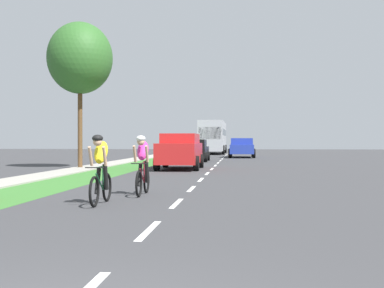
# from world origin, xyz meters

# --- Properties ---
(ground_plane) EXTENTS (120.00, 120.00, 0.00)m
(ground_plane) POSITION_xyz_m (0.00, 20.00, 0.00)
(ground_plane) COLOR #38383A
(grass_verge) EXTENTS (2.13, 70.00, 0.01)m
(grass_verge) POSITION_xyz_m (-4.60, 20.00, 0.00)
(grass_verge) COLOR #38722D
(grass_verge) RESTS_ON ground_plane
(sidewalk_concrete) EXTENTS (1.61, 70.00, 0.10)m
(sidewalk_concrete) POSITION_xyz_m (-6.47, 20.00, 0.00)
(sidewalk_concrete) COLOR #9E998E
(sidewalk_concrete) RESTS_ON ground_plane
(lane_markings_center) EXTENTS (0.12, 54.30, 0.01)m
(lane_markings_center) POSITION_xyz_m (0.00, 24.00, 0.00)
(lane_markings_center) COLOR white
(lane_markings_center) RESTS_ON ground_plane
(cyclist_lead) EXTENTS (0.42, 1.72, 1.58)m
(cyclist_lead) POSITION_xyz_m (-1.69, 7.90, 0.81)
(cyclist_lead) COLOR black
(cyclist_lead) RESTS_ON ground_plane
(cyclist_trailing) EXTENTS (0.42, 1.72, 1.58)m
(cyclist_trailing) POSITION_xyz_m (-1.12, 9.90, 0.81)
(cyclist_trailing) COLOR black
(cyclist_trailing) RESTS_ON ground_plane
(suv_red) EXTENTS (2.15, 4.70, 1.79)m
(suv_red) POSITION_xyz_m (-1.59, 22.02, 0.95)
(suv_red) COLOR red
(suv_red) RESTS_ON ground_plane
(sedan_black) EXTENTS (1.98, 4.30, 1.52)m
(sedan_black) POSITION_xyz_m (-1.76, 31.62, 0.77)
(sedan_black) COLOR black
(sedan_black) RESTS_ON ground_plane
(pickup_blue) EXTENTS (2.22, 5.10, 1.64)m
(pickup_blue) POSITION_xyz_m (1.54, 39.87, 0.83)
(pickup_blue) COLOR #23389E
(pickup_blue) RESTS_ON ground_plane
(bus_silver) EXTENTS (2.78, 11.60, 3.48)m
(bus_silver) POSITION_xyz_m (-1.59, 52.02, 1.98)
(bus_silver) COLOR #A5A8AD
(bus_silver) RESTS_ON ground_plane
(street_tree_near) EXTENTS (3.39, 3.39, 7.61)m
(street_tree_near) POSITION_xyz_m (-6.88, 22.31, 5.72)
(street_tree_near) COLOR brown
(street_tree_near) RESTS_ON ground_plane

